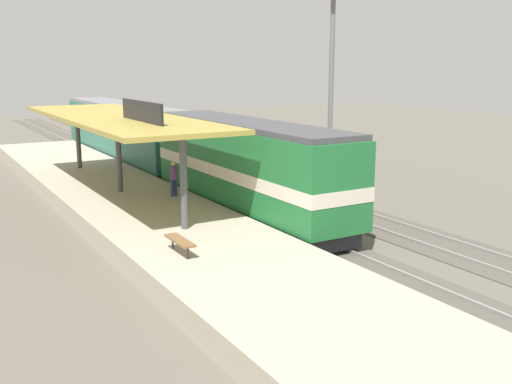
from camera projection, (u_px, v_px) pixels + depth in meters
ground_plane at (236, 194)px, 33.14m from camera, size 120.00×120.00×0.00m
track_near at (203, 198)px, 32.14m from camera, size 3.20×110.00×0.16m
track_far at (275, 189)px, 34.42m from camera, size 3.20×110.00×0.16m
platform at (121, 200)px, 29.77m from camera, size 6.00×44.00×0.90m
station_canopy at (118, 119)px, 28.82m from camera, size 5.20×18.00×4.70m
platform_bench at (180, 241)px, 19.80m from camera, size 0.44×1.70×0.50m
locomotive at (247, 168)px, 27.60m from camera, size 2.93×14.43×4.44m
passenger_carriage_single at (124, 133)px, 42.77m from camera, size 2.90×20.00×4.24m
light_mast at (332, 42)px, 33.43m from camera, size 1.10×1.10×11.70m
person_waiting at (174, 177)px, 28.37m from camera, size 0.34×0.34×1.71m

